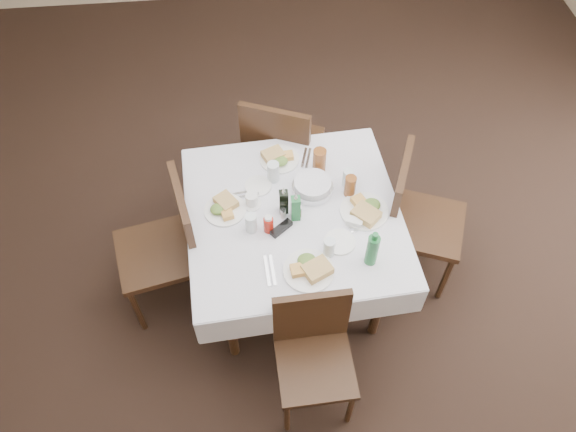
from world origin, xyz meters
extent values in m
plane|color=black|center=(0.00, 0.00, 0.00)|extent=(7.00, 7.00, 0.00)
cylinder|color=black|center=(-0.62, -0.51, 0.36)|extent=(0.06, 0.06, 0.72)
cylinder|color=black|center=(-0.67, 0.37, 0.36)|extent=(0.06, 0.06, 0.72)
cylinder|color=black|center=(0.27, -0.46, 0.36)|extent=(0.06, 0.06, 0.72)
cylinder|color=black|center=(0.21, 0.42, 0.36)|extent=(0.06, 0.06, 0.72)
cube|color=black|center=(-0.20, -0.04, 0.73)|extent=(1.17, 1.17, 0.03)
cube|color=silver|center=(-0.20, -0.04, 0.76)|extent=(1.29, 1.29, 0.01)
cube|color=silver|center=(-0.24, 0.56, 0.65)|extent=(1.22, 0.08, 0.22)
cube|color=silver|center=(-0.17, -0.65, 0.65)|extent=(1.22, 0.08, 0.22)
cube|color=silver|center=(0.41, -0.01, 0.65)|extent=(0.08, 1.22, 0.22)
cube|color=silver|center=(-0.81, -0.08, 0.65)|extent=(0.08, 1.22, 0.22)
cube|color=black|center=(-0.18, 0.78, 0.48)|extent=(0.61, 0.61, 0.04)
cube|color=black|center=(-0.26, 0.59, 0.73)|extent=(0.45, 0.22, 0.51)
cylinder|color=black|center=(0.09, 0.89, 0.24)|extent=(0.04, 0.04, 0.48)
cylinder|color=black|center=(-0.07, 0.52, 0.24)|extent=(0.04, 0.04, 0.48)
cylinder|color=black|center=(-0.28, 1.05, 0.24)|extent=(0.04, 0.04, 0.48)
cylinder|color=black|center=(-0.44, 0.68, 0.24)|extent=(0.04, 0.04, 0.48)
cube|color=black|center=(-0.17, -0.84, 0.42)|extent=(0.42, 0.42, 0.04)
cube|color=black|center=(-0.18, -0.65, 0.64)|extent=(0.41, 0.05, 0.45)
cylinder|color=black|center=(-0.34, -1.02, 0.21)|extent=(0.03, 0.03, 0.42)
cylinder|color=black|center=(-0.35, -0.66, 0.21)|extent=(0.03, 0.03, 0.42)
cylinder|color=black|center=(0.01, -1.01, 0.21)|extent=(0.03, 0.03, 0.42)
cylinder|color=black|center=(0.00, -0.65, 0.21)|extent=(0.03, 0.03, 0.42)
cube|color=black|center=(0.64, 0.00, 0.47)|extent=(0.60, 0.60, 0.04)
cube|color=black|center=(0.45, 0.08, 0.73)|extent=(0.21, 0.45, 0.51)
cylinder|color=black|center=(0.75, -0.26, 0.24)|extent=(0.04, 0.04, 0.47)
cylinder|color=black|center=(0.38, -0.11, 0.24)|extent=(0.04, 0.04, 0.47)
cylinder|color=black|center=(0.90, 0.11, 0.24)|extent=(0.04, 0.04, 0.47)
cylinder|color=black|center=(0.53, 0.26, 0.24)|extent=(0.04, 0.04, 0.47)
cube|color=black|center=(-1.04, -0.05, 0.48)|extent=(0.56, 0.56, 0.04)
cube|color=black|center=(-0.83, 0.00, 0.73)|extent=(0.14, 0.47, 0.51)
cylinder|color=black|center=(-1.28, 0.10, 0.24)|extent=(0.04, 0.04, 0.48)
cylinder|color=black|center=(-0.88, 0.19, 0.24)|extent=(0.04, 0.04, 0.48)
cylinder|color=black|center=(-1.19, -0.29, 0.24)|extent=(0.04, 0.04, 0.48)
cylinder|color=black|center=(-0.80, -0.20, 0.24)|extent=(0.04, 0.04, 0.48)
cylinder|color=white|center=(-0.25, 0.38, 0.77)|extent=(0.24, 0.24, 0.01)
cube|color=#AC8E42|center=(-0.28, 0.40, 0.80)|extent=(0.16, 0.14, 0.04)
cube|color=#D48942|center=(-0.20, 0.38, 0.79)|extent=(0.09, 0.07, 0.03)
ellipsoid|color=#3B7123|center=(-0.24, 0.34, 0.80)|extent=(0.09, 0.08, 0.04)
cylinder|color=white|center=(-0.17, -0.44, 0.77)|extent=(0.28, 0.28, 0.01)
cube|color=#AC8E42|center=(-0.12, -0.46, 0.80)|extent=(0.18, 0.16, 0.05)
cube|color=#D48942|center=(-0.22, -0.45, 0.79)|extent=(0.10, 0.08, 0.04)
ellipsoid|color=#3B7123|center=(-0.17, -0.40, 0.80)|extent=(0.10, 0.09, 0.05)
cylinder|color=white|center=(0.20, -0.08, 0.77)|extent=(0.28, 0.28, 0.01)
cube|color=#AC8E42|center=(0.20, -0.12, 0.80)|extent=(0.18, 0.18, 0.05)
cube|color=#D48942|center=(0.18, -0.03, 0.79)|extent=(0.10, 0.11, 0.04)
ellipsoid|color=#3B7123|center=(0.24, -0.06, 0.80)|extent=(0.10, 0.09, 0.05)
cylinder|color=white|center=(-0.60, 0.01, 0.77)|extent=(0.24, 0.24, 0.01)
cube|color=#AC8E42|center=(-0.59, 0.05, 0.79)|extent=(0.15, 0.16, 0.04)
cube|color=#D48942|center=(-0.58, -0.03, 0.79)|extent=(0.08, 0.09, 0.03)
ellipsoid|color=#3B7123|center=(-0.64, 0.00, 0.79)|extent=(0.09, 0.08, 0.04)
cylinder|color=white|center=(-0.39, 0.18, 0.77)|extent=(0.16, 0.16, 0.01)
cylinder|color=white|center=(0.03, -0.28, 0.77)|extent=(0.18, 0.18, 0.01)
cylinder|color=silver|center=(-0.30, 0.22, 0.83)|extent=(0.07, 0.07, 0.13)
cylinder|color=silver|center=(-0.04, -0.34, 0.82)|extent=(0.06, 0.06, 0.12)
cylinder|color=silver|center=(0.14, 0.14, 0.82)|extent=(0.06, 0.06, 0.12)
cylinder|color=silver|center=(-0.45, -0.14, 0.82)|extent=(0.07, 0.07, 0.12)
cylinder|color=brown|center=(-0.02, 0.27, 0.85)|extent=(0.08, 0.08, 0.17)
cylinder|color=brown|center=(0.14, 0.07, 0.83)|extent=(0.07, 0.07, 0.14)
cylinder|color=silver|center=(-0.08, 0.11, 0.78)|extent=(0.24, 0.24, 0.04)
cylinder|color=silver|center=(-0.08, 0.11, 0.82)|extent=(0.22, 0.22, 0.05)
cube|color=black|center=(-0.26, -0.02, 0.84)|extent=(0.05, 0.05, 0.16)
cone|color=silver|center=(-0.26, -0.02, 0.95)|extent=(0.03, 0.03, 0.05)
cube|color=#1D6B33|center=(-0.20, -0.08, 0.85)|extent=(0.05, 0.05, 0.17)
cone|color=silver|center=(-0.20, -0.08, 0.96)|extent=(0.03, 0.03, 0.05)
cylinder|color=#A7160A|center=(-0.36, -0.15, 0.81)|extent=(0.06, 0.06, 0.10)
cylinder|color=white|center=(-0.36, -0.15, 0.87)|extent=(0.04, 0.04, 0.02)
cylinder|color=white|center=(-0.27, -0.07, 0.79)|extent=(0.03, 0.03, 0.06)
cylinder|color=silver|center=(-0.27, -0.07, 0.83)|extent=(0.03, 0.03, 0.01)
cylinder|color=#3F2F18|center=(-0.18, -0.07, 0.80)|extent=(0.04, 0.04, 0.07)
cylinder|color=silver|center=(-0.18, -0.07, 0.84)|extent=(0.04, 0.04, 0.01)
cylinder|color=white|center=(-0.44, 0.04, 0.77)|extent=(0.11, 0.11, 0.01)
cylinder|color=white|center=(-0.44, 0.04, 0.81)|extent=(0.07, 0.07, 0.07)
cylinder|color=black|center=(-0.44, 0.04, 0.83)|extent=(0.06, 0.06, 0.01)
torus|color=white|center=(-0.41, 0.08, 0.81)|extent=(0.04, 0.04, 0.05)
cube|color=black|center=(-0.29, -0.16, 0.78)|extent=(0.14, 0.12, 0.03)
cylinder|color=#1D6B33|center=(0.17, -0.41, 0.87)|extent=(0.07, 0.07, 0.21)
cylinder|color=#1D6B33|center=(0.17, -0.41, 0.99)|extent=(0.03, 0.03, 0.04)
cube|color=white|center=(0.13, -0.16, 0.78)|extent=(0.10, 0.08, 0.05)
cube|color=pink|center=(0.13, -0.16, 0.79)|extent=(0.08, 0.06, 0.02)
cube|color=silver|center=(-0.09, 0.38, 0.77)|extent=(0.06, 0.17, 0.01)
cube|color=silver|center=(-0.07, 0.37, 0.77)|extent=(0.06, 0.17, 0.01)
cube|color=silver|center=(-0.36, -0.42, 0.77)|extent=(0.03, 0.19, 0.01)
cube|color=silver|center=(-0.39, -0.42, 0.77)|extent=(0.03, 0.19, 0.01)
cube|color=silver|center=(0.18, -0.19, 0.77)|extent=(0.16, 0.07, 0.01)
cube|color=silver|center=(0.17, -0.16, 0.77)|extent=(0.16, 0.07, 0.01)
cube|color=silver|center=(-0.56, 0.12, 0.77)|extent=(0.20, 0.04, 0.01)
cube|color=silver|center=(-0.56, 0.09, 0.77)|extent=(0.20, 0.04, 0.01)
camera|label=1|loc=(-0.44, -2.00, 3.32)|focal=35.00mm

